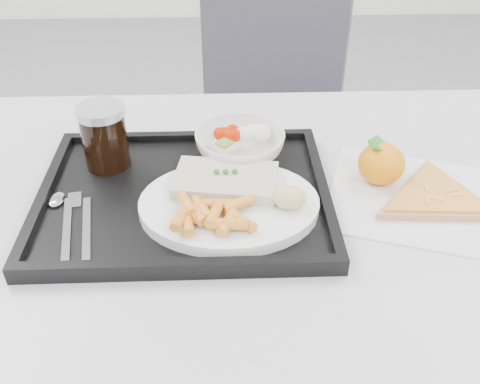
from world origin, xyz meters
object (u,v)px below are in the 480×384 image
Objects in this scene: salad_bowl at (240,145)px; pizza_slice at (435,197)px; cola_glass at (104,136)px; tray at (185,196)px; dinner_plate at (229,205)px; tangerine at (381,163)px; chair at (273,119)px; table at (222,239)px.

salad_bowl is 0.51× the size of pizza_slice.
cola_glass is 0.36× the size of pizza_slice.
salad_bowl is (0.09, 0.10, 0.03)m from tray.
dinner_plate is (0.07, -0.04, 0.02)m from tray.
salad_bowl is at bearing 165.13° from tangerine.
cola_glass is at bearing -175.99° from salad_bowl.
pizza_slice is (0.19, -0.67, 0.22)m from chair.
chair is 0.72m from tray.
tray is (-0.06, 0.02, 0.08)m from table.
chair is at bearing 59.34° from cola_glass.
pizza_slice is at bearing -21.93° from salad_bowl.
table is 0.26m from cola_glass.
chair is 0.62m from salad_bowl.
pizza_slice is (0.34, -0.00, 0.08)m from table.
tangerine reaches higher than tray.
tangerine is at bearing 140.46° from pizza_slice.
chair is 0.67m from tangerine.
cola_glass reaches higher than tangerine.
dinner_plate reaches higher than table.
pizza_slice is (0.39, -0.02, 0.00)m from tray.
chair is at bearing 78.38° from salad_bowl.
chair reaches higher than salad_bowl.
chair is 0.73m from pizza_slice.
table is 0.10m from dinner_plate.
dinner_plate is at bearing -98.32° from salad_bowl.
tangerine is at bearing 7.54° from tray.
pizza_slice is at bearing -74.30° from chair.
pizza_slice is (0.30, -0.12, -0.03)m from salad_bowl.
tangerine is (0.26, 0.06, 0.10)m from table.
salad_bowl is (-0.11, -0.55, 0.25)m from chair.
salad_bowl reaches higher than tray.
dinner_plate is (-0.13, -0.70, 0.24)m from chair.
salad_bowl is at bearing -101.62° from chair.
tray is at bearing 177.26° from pizza_slice.
cola_glass is (-0.19, 0.11, 0.14)m from table.
cola_glass reaches higher than pizza_slice.
dinner_plate is 0.91× the size of pizza_slice.
table is 11.11× the size of cola_glass.
pizza_slice is (0.07, -0.06, -0.02)m from tangerine.
chair is 8.61× the size of cola_glass.
salad_bowl is at bearing 81.68° from dinner_plate.
tangerine reaches higher than dinner_plate.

